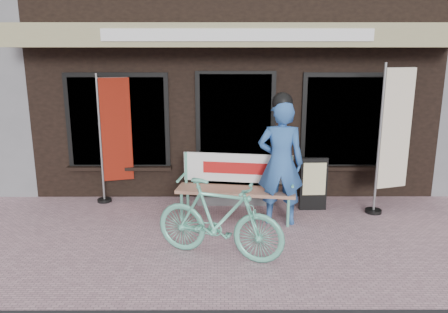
{
  "coord_description": "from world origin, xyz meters",
  "views": [
    {
      "loc": [
        -0.22,
        -5.37,
        2.52
      ],
      "look_at": [
        -0.2,
        0.7,
        1.05
      ],
      "focal_mm": 35.0,
      "sensor_mm": 36.0,
      "label": 1
    }
  ],
  "objects_px": {
    "person": "(281,161)",
    "bench": "(237,181)",
    "menu_stand": "(313,183)",
    "bicycle": "(219,219)",
    "nobori_cream": "(392,137)",
    "nobori_red": "(114,137)"
  },
  "relations": [
    {
      "from": "person",
      "to": "bench",
      "type": "bearing_deg",
      "value": 165.19
    },
    {
      "from": "menu_stand",
      "to": "person",
      "type": "bearing_deg",
      "value": -141.12
    },
    {
      "from": "person",
      "to": "menu_stand",
      "type": "xyz_separation_m",
      "value": [
        0.62,
        0.54,
        -0.52
      ]
    },
    {
      "from": "bicycle",
      "to": "menu_stand",
      "type": "distance_m",
      "value": 2.25
    },
    {
      "from": "bench",
      "to": "menu_stand",
      "type": "distance_m",
      "value": 1.29
    },
    {
      "from": "nobori_cream",
      "to": "menu_stand",
      "type": "xyz_separation_m",
      "value": [
        -1.18,
        0.08,
        -0.77
      ]
    },
    {
      "from": "bicycle",
      "to": "nobori_red",
      "type": "distance_m",
      "value": 2.84
    },
    {
      "from": "nobori_red",
      "to": "bench",
      "type": "bearing_deg",
      "value": -36.09
    },
    {
      "from": "bench",
      "to": "nobori_cream",
      "type": "distance_m",
      "value": 2.52
    },
    {
      "from": "bicycle",
      "to": "bench",
      "type": "bearing_deg",
      "value": 9.69
    },
    {
      "from": "nobori_red",
      "to": "person",
      "type": "bearing_deg",
      "value": -36.28
    },
    {
      "from": "bench",
      "to": "bicycle",
      "type": "relative_size",
      "value": 1.11
    },
    {
      "from": "bicycle",
      "to": "nobori_red",
      "type": "relative_size",
      "value": 0.76
    },
    {
      "from": "bicycle",
      "to": "nobori_cream",
      "type": "xyz_separation_m",
      "value": [
        2.68,
        1.59,
        0.72
      ]
    },
    {
      "from": "person",
      "to": "nobori_red",
      "type": "bearing_deg",
      "value": 165.8
    },
    {
      "from": "bicycle",
      "to": "menu_stand",
      "type": "bearing_deg",
      "value": -21.78
    },
    {
      "from": "bench",
      "to": "nobori_red",
      "type": "distance_m",
      "value": 2.24
    },
    {
      "from": "nobori_cream",
      "to": "menu_stand",
      "type": "distance_m",
      "value": 1.41
    },
    {
      "from": "nobori_red",
      "to": "menu_stand",
      "type": "bearing_deg",
      "value": -23.79
    },
    {
      "from": "bicycle",
      "to": "nobori_red",
      "type": "height_order",
      "value": "nobori_red"
    },
    {
      "from": "nobori_red",
      "to": "menu_stand",
      "type": "xyz_separation_m",
      "value": [
        3.29,
        -0.45,
        -0.68
      ]
    },
    {
      "from": "bench",
      "to": "nobori_cream",
      "type": "height_order",
      "value": "nobori_cream"
    }
  ]
}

